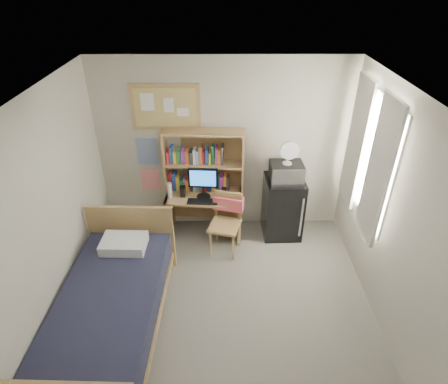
{
  "coord_description": "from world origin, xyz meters",
  "views": [
    {
      "loc": [
        -0.01,
        -2.83,
        3.6
      ],
      "look_at": [
        0.01,
        1.2,
        1.11
      ],
      "focal_mm": 30.0,
      "sensor_mm": 36.0,
      "label": 1
    }
  ],
  "objects_px": {
    "speaker_left": "(183,191)",
    "speaker_right": "(224,193)",
    "desk": "(205,214)",
    "desk_chair": "(225,225)",
    "monitor": "(203,184)",
    "desk_fan": "(288,153)",
    "microwave": "(286,172)",
    "bed": "(111,312)",
    "bulletin_board": "(165,107)",
    "mini_fridge": "(283,207)"
  },
  "relations": [
    {
      "from": "speaker_left",
      "to": "speaker_right",
      "type": "xyz_separation_m",
      "value": [
        0.6,
        -0.04,
        -0.0
      ]
    },
    {
      "from": "desk",
      "to": "desk_chair",
      "type": "distance_m",
      "value": 0.53
    },
    {
      "from": "monitor",
      "to": "desk_fan",
      "type": "relative_size",
      "value": 1.37
    },
    {
      "from": "speaker_right",
      "to": "microwave",
      "type": "height_order",
      "value": "microwave"
    },
    {
      "from": "bed",
      "to": "speaker_right",
      "type": "distance_m",
      "value": 2.2
    },
    {
      "from": "bulletin_board",
      "to": "speaker_left",
      "type": "relative_size",
      "value": 5.5
    },
    {
      "from": "bed",
      "to": "microwave",
      "type": "height_order",
      "value": "microwave"
    },
    {
      "from": "mini_fridge",
      "to": "bed",
      "type": "xyz_separation_m",
      "value": [
        -2.13,
        -1.82,
        -0.18
      ]
    },
    {
      "from": "speaker_left",
      "to": "speaker_right",
      "type": "distance_m",
      "value": 0.6
    },
    {
      "from": "monitor",
      "to": "desk_fan",
      "type": "distance_m",
      "value": 1.26
    },
    {
      "from": "mini_fridge",
      "to": "microwave",
      "type": "xyz_separation_m",
      "value": [
        0.0,
        -0.02,
        0.6
      ]
    },
    {
      "from": "desk_chair",
      "to": "monitor",
      "type": "xyz_separation_m",
      "value": [
        -0.3,
        0.36,
        0.47
      ]
    },
    {
      "from": "desk_chair",
      "to": "bed",
      "type": "distance_m",
      "value": 1.89
    },
    {
      "from": "microwave",
      "to": "bed",
      "type": "bearing_deg",
      "value": -141.72
    },
    {
      "from": "bulletin_board",
      "to": "desk_fan",
      "type": "bearing_deg",
      "value": -10.22
    },
    {
      "from": "desk",
      "to": "desk_fan",
      "type": "xyz_separation_m",
      "value": [
        1.17,
        -0.02,
        1.02
      ]
    },
    {
      "from": "speaker_right",
      "to": "desk_fan",
      "type": "height_order",
      "value": "desk_fan"
    },
    {
      "from": "bulletin_board",
      "to": "microwave",
      "type": "bearing_deg",
      "value": -10.22
    },
    {
      "from": "speaker_right",
      "to": "bed",
      "type": "bearing_deg",
      "value": -122.43
    },
    {
      "from": "monitor",
      "to": "speaker_left",
      "type": "distance_m",
      "value": 0.33
    },
    {
      "from": "mini_fridge",
      "to": "bulletin_board",
      "type": "bearing_deg",
      "value": 168.61
    },
    {
      "from": "bulletin_board",
      "to": "desk",
      "type": "distance_m",
      "value": 1.68
    },
    {
      "from": "speaker_left",
      "to": "desk_fan",
      "type": "relative_size",
      "value": 0.52
    },
    {
      "from": "mini_fridge",
      "to": "bed",
      "type": "bearing_deg",
      "value": -141.4
    },
    {
      "from": "desk_fan",
      "to": "monitor",
      "type": "bearing_deg",
      "value": -179.75
    },
    {
      "from": "bed",
      "to": "speaker_left",
      "type": "bearing_deg",
      "value": 71.4
    },
    {
      "from": "bulletin_board",
      "to": "desk_fan",
      "type": "distance_m",
      "value": 1.78
    },
    {
      "from": "bed",
      "to": "microwave",
      "type": "bearing_deg",
      "value": 41.92
    },
    {
      "from": "bed",
      "to": "microwave",
      "type": "xyz_separation_m",
      "value": [
        2.13,
        1.8,
        0.78
      ]
    },
    {
      "from": "monitor",
      "to": "microwave",
      "type": "distance_m",
      "value": 1.19
    },
    {
      "from": "desk",
      "to": "speaker_right",
      "type": "relative_size",
      "value": 6.77
    },
    {
      "from": "speaker_left",
      "to": "microwave",
      "type": "xyz_separation_m",
      "value": [
        1.47,
        0.02,
        0.3
      ]
    },
    {
      "from": "speaker_right",
      "to": "desk_chair",
      "type": "bearing_deg",
      "value": -85.57
    },
    {
      "from": "bulletin_board",
      "to": "microwave",
      "type": "relative_size",
      "value": 2.07
    },
    {
      "from": "bulletin_board",
      "to": "bed",
      "type": "bearing_deg",
      "value": -102.45
    },
    {
      "from": "speaker_right",
      "to": "microwave",
      "type": "xyz_separation_m",
      "value": [
        0.87,
        0.06,
        0.3
      ]
    },
    {
      "from": "desk_chair",
      "to": "bed",
      "type": "height_order",
      "value": "desk_chair"
    },
    {
      "from": "speaker_right",
      "to": "microwave",
      "type": "distance_m",
      "value": 0.93
    },
    {
      "from": "mini_fridge",
      "to": "speaker_right",
      "type": "bearing_deg",
      "value": -176.54
    },
    {
      "from": "bulletin_board",
      "to": "speaker_right",
      "type": "xyz_separation_m",
      "value": [
        0.8,
        -0.36,
        -1.15
      ]
    },
    {
      "from": "desk_chair",
      "to": "speaker_left",
      "type": "height_order",
      "value": "desk_chair"
    },
    {
      "from": "mini_fridge",
      "to": "desk_fan",
      "type": "distance_m",
      "value": 0.9
    },
    {
      "from": "microwave",
      "to": "bulletin_board",
      "type": "bearing_deg",
      "value": 167.94
    },
    {
      "from": "microwave",
      "to": "desk_fan",
      "type": "relative_size",
      "value": 1.4
    },
    {
      "from": "bed",
      "to": "monitor",
      "type": "relative_size",
      "value": 4.8
    },
    {
      "from": "desk",
      "to": "mini_fridge",
      "type": "xyz_separation_m",
      "value": [
        1.17,
        0.0,
        0.13
      ]
    },
    {
      "from": "desk",
      "to": "bed",
      "type": "bearing_deg",
      "value": -114.45
    },
    {
      "from": "mini_fridge",
      "to": "bed",
      "type": "height_order",
      "value": "mini_fridge"
    },
    {
      "from": "desk_fan",
      "to": "mini_fridge",
      "type": "bearing_deg",
      "value": 90.0
    },
    {
      "from": "speaker_right",
      "to": "desk_fan",
      "type": "xyz_separation_m",
      "value": [
        0.87,
        0.06,
        0.6
      ]
    }
  ]
}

